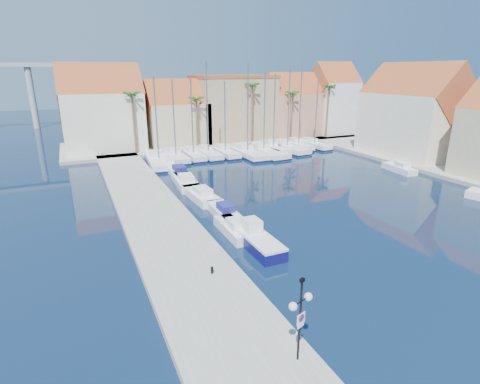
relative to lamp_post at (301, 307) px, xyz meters
The scene contains 36 objects.
ground 9.61m from the lamp_post, 39.46° to the left, with size 260.00×260.00×0.00m, color black.
quay_west 19.59m from the lamp_post, 95.93° to the left, with size 6.00×77.00×0.50m, color gray.
shore_north 56.46m from the lamp_post, 72.45° to the left, with size 54.00×16.00×0.50m, color gray.
shore_east 44.28m from the lamp_post, 28.03° to the left, with size 12.00×60.00×0.50m, color gray.
lamp_post is the anchor object (origin of this frame).
bollard 8.96m from the lamp_post, 95.99° to the left, with size 0.18×0.18×0.44m, color black.
fishing_boat 12.40m from the lamp_post, 71.70° to the left, with size 1.90×5.57×1.94m.
motorboat_west_0 15.05m from the lamp_post, 77.66° to the left, with size 1.65×5.08×1.40m.
motorboat_west_1 18.98m from the lamp_post, 78.13° to the left, with size 1.81×5.28×1.40m.
motorboat_west_2 24.32m from the lamp_post, 81.62° to the left, with size 2.38×6.43×1.40m.
motorboat_west_3 29.74m from the lamp_post, 83.27° to the left, with size 2.71×6.95×1.40m.
motorboat_west_4 34.21m from the lamp_post, 83.48° to the left, with size 1.94×6.05×1.40m.
motorboat_west_5 38.77m from the lamp_post, 84.45° to the left, with size 1.63×5.06×1.40m.
motorboat_east_1 39.09m from the lamp_post, 37.38° to the left, with size 2.14×5.20×1.40m.
sailboat_0 41.47m from the lamp_post, 85.87° to the left, with size 4.10×11.93×11.99m.
sailboat_1 43.15m from the lamp_post, 82.27° to the left, with size 2.35×8.81×11.59m.
sailboat_2 43.61m from the lamp_post, 78.71° to the left, with size 2.30×8.13×11.66m.
sailboat_3 44.11m from the lamp_post, 75.66° to the left, with size 2.29×8.48×14.05m.
sailboat_4 44.66m from the lamp_post, 72.20° to the left, with size 2.33×8.40×11.32m.
sailboat_5 44.45m from the lamp_post, 67.85° to the left, with size 3.01×11.25×13.93m.
sailboat_6 45.47m from the lamp_post, 64.61° to the left, with size 4.00×12.24×12.60m.
sailboat_7 47.94m from the lamp_post, 62.41° to the left, with size 3.13×9.47×12.25m.
sailboat_8 48.42m from the lamp_post, 59.82° to the left, with size 3.61×10.82×14.04m.
sailboat_9 50.85m from the lamp_post, 57.46° to the left, with size 2.87×8.52×14.21m.
sailboat_10 51.67m from the lamp_post, 54.48° to the left, with size 2.59×8.17×13.71m.
building_0 52.95m from the lamp_post, 93.26° to the left, with size 12.30×9.00×13.50m.
building_1 53.56m from the lamp_post, 80.32° to the left, with size 10.30×8.00×11.00m.
building_2 57.44m from the lamp_post, 69.60° to the left, with size 14.20×10.20×11.50m.
building_3 61.76m from the lamp_post, 58.76° to the left, with size 10.30×8.00×12.00m.
building_4 66.14m from the lamp_post, 51.62° to the left, with size 8.30×8.00×14.00m.
building_6 49.17m from the lamp_post, 37.35° to the left, with size 9.00×14.30×13.50m.
palm_0 48.13m from the lamp_post, 88.80° to the left, with size 2.60×2.60×10.15m.
palm_1 49.26m from the lamp_post, 77.03° to the left, with size 2.60×2.60×9.15m.
palm_2 52.62m from the lamp_post, 66.27° to the left, with size 2.60×2.60×11.15m.
palm_3 56.14m from the lamp_post, 58.74° to the left, with size 2.60×2.60×9.65m.
palm_4 60.75m from the lamp_post, 52.24° to the left, with size 2.60×2.60×10.65m.
Camera 1 is at (-14.92, -17.05, 12.75)m, focal length 28.00 mm.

